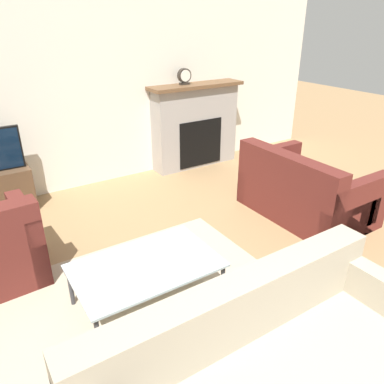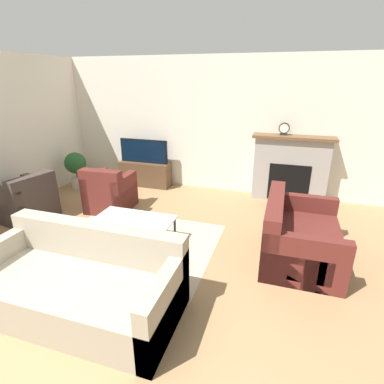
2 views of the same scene
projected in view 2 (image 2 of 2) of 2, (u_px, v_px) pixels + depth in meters
ground_plane at (18, 381)px, 2.41m from camera, size 20.00×20.00×0.00m
wall_back at (195, 125)px, 6.25m from camera, size 8.67×0.06×2.70m
area_rug at (133, 244)px, 4.38m from camera, size 2.34×1.92×0.00m
fireplace at (290, 167)px, 5.76m from camera, size 1.49×0.38×1.27m
tv_stand at (145, 174)px, 6.69m from camera, size 1.15×0.36×0.53m
tv at (144, 151)px, 6.50m from camera, size 1.09×0.06×0.51m
couch_sectional at (81, 285)px, 3.08m from camera, size 2.07×0.98×0.82m
couch_loveseat at (298, 238)px, 3.98m from camera, size 0.96×1.43×0.82m
armchair_by_window at (26, 203)px, 5.06m from camera, size 0.93×0.91×0.82m
armchair_accent at (110, 194)px, 5.43m from camera, size 0.77×0.79×0.82m
coffee_table at (132, 222)px, 4.26m from camera, size 1.14×0.72×0.38m
potted_plant at (76, 166)px, 6.45m from camera, size 0.45×0.45×0.79m
mantel_clock at (284, 129)px, 5.56m from camera, size 0.20×0.07×0.23m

